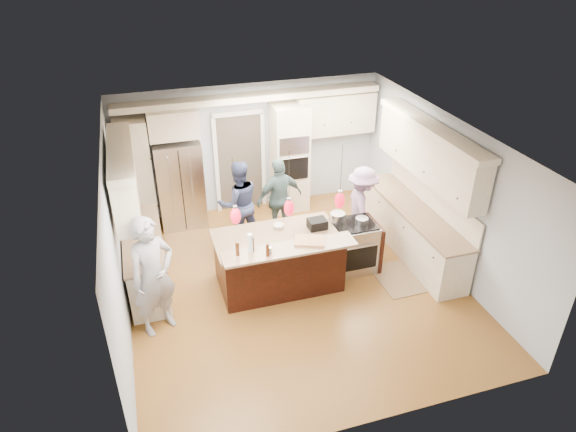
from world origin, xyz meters
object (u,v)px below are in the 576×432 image
Objects in this scene: refrigerator at (180,184)px; island_range at (354,246)px; person_far_left at (239,203)px; kitchen_island at (279,260)px; person_bar_end at (153,276)px.

refrigerator is 3.71m from island_range.
refrigerator reaches higher than person_far_left.
person_far_left is (-0.34, 1.53, 0.36)m from kitchen_island.
person_far_left is at bearing 102.49° from kitchen_island.
island_range is at bearing -42.59° from refrigerator.
person_bar_end is (-0.75, -3.09, 0.07)m from refrigerator.
refrigerator reaches higher than island_range.
kitchen_island is at bearing -176.89° from island_range.
person_bar_end is at bearing -170.20° from island_range.
person_far_left reaches higher than kitchen_island.
refrigerator reaches higher than kitchen_island.
refrigerator is 0.86× the size of kitchen_island.
person_far_left is (0.97, -1.04, -0.06)m from refrigerator.
kitchen_island is 1.61m from person_far_left.
person_far_left is at bearing 140.24° from island_range.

